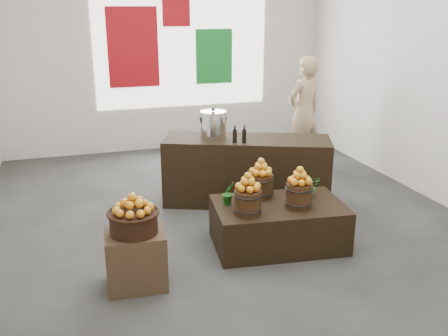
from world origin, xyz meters
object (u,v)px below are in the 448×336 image
object	(u,v)px
stock_pot_left	(213,125)
shopper	(304,113)
crate	(136,259)
wicker_basket	(134,223)
display_table	(278,224)
counter	(247,171)

from	to	relation	value
stock_pot_left	shopper	xyz separation A→B (m)	(1.87, 1.07, -0.16)
crate	wicker_basket	size ratio (longest dim) A/B	1.25
display_table	shopper	xyz separation A→B (m)	(1.55, 2.59, 0.67)
counter	shopper	distance (m)	1.97
stock_pot_left	shopper	world-z (taller)	shopper
crate	stock_pot_left	distance (m)	2.46
display_table	shopper	bearing A→B (deg)	65.50
display_table	wicker_basket	bearing A→B (deg)	-160.33
stock_pot_left	display_table	bearing A→B (deg)	-78.17
counter	stock_pot_left	bearing A→B (deg)	180.00
wicker_basket	stock_pot_left	distance (m)	2.37
crate	counter	xyz separation A→B (m)	(1.76, 1.73, 0.17)
crate	wicker_basket	world-z (taller)	wicker_basket
display_table	counter	size ratio (longest dim) A/B	0.65
stock_pot_left	crate	bearing A→B (deg)	-125.18
wicker_basket	counter	world-z (taller)	counter
crate	stock_pot_left	bearing A→B (deg)	54.82
crate	shopper	distance (m)	4.43
counter	display_table	bearing A→B (deg)	-71.94
counter	shopper	xyz separation A→B (m)	(1.45, 1.24, 0.47)
wicker_basket	stock_pot_left	world-z (taller)	stock_pot_left
crate	display_table	distance (m)	1.71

